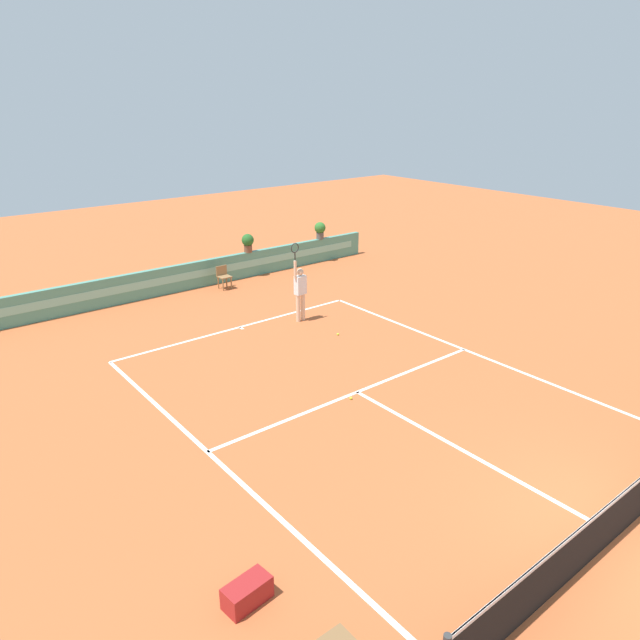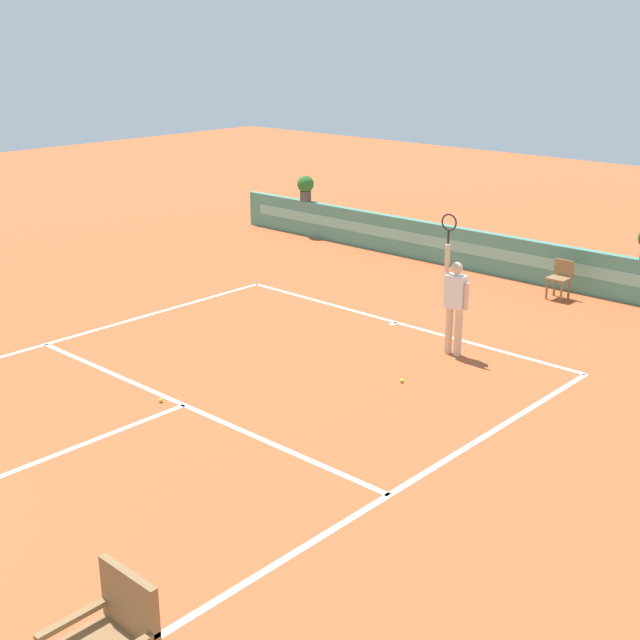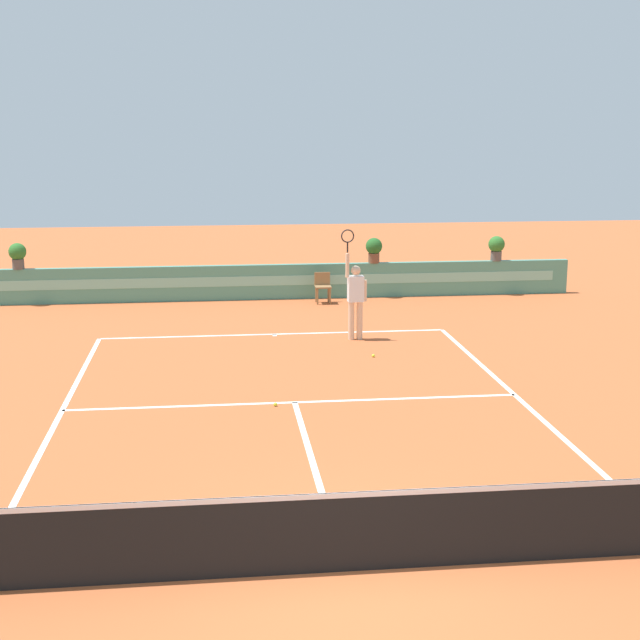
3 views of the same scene
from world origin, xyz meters
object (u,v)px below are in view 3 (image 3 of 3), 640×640
object	(u,v)px
potted_plant_far_left	(18,254)
tennis_ball_near_baseline	(373,356)
tennis_player	(355,295)
ball_kid_chair	(323,286)
tennis_ball_mid_court	(275,404)
potted_plant_far_right	(496,247)
potted_plant_right	(374,249)

from	to	relation	value
potted_plant_far_left	tennis_ball_near_baseline	bearing A→B (deg)	-38.33
tennis_player	potted_plant_far_left	xyz separation A→B (m)	(-8.62, 5.23, 0.36)
ball_kid_chair	tennis_ball_mid_court	distance (m)	9.65
tennis_ball_near_baseline	potted_plant_far_left	distance (m)	11.25
tennis_player	potted_plant_far_right	world-z (taller)	tennis_player
tennis_player	tennis_ball_near_baseline	xyz separation A→B (m)	(0.14, -1.70, -1.02)
tennis_ball_mid_court	potted_plant_far_right	world-z (taller)	potted_plant_far_right
tennis_player	ball_kid_chair	bearing A→B (deg)	92.83
tennis_ball_near_baseline	potted_plant_right	size ratio (longest dim) A/B	0.09
tennis_player	potted_plant_far_left	world-z (taller)	tennis_player
potted_plant_far_right	tennis_ball_mid_court	bearing A→B (deg)	-125.29
potted_plant_far_right	tennis_ball_near_baseline	bearing A→B (deg)	-125.02
tennis_ball_near_baseline	potted_plant_far_left	world-z (taller)	potted_plant_far_left
tennis_ball_near_baseline	ball_kid_chair	bearing A→B (deg)	93.33
ball_kid_chair	tennis_ball_near_baseline	size ratio (longest dim) A/B	12.50
tennis_ball_mid_court	potted_plant_right	distance (m)	10.86
potted_plant_far_right	potted_plant_far_left	bearing A→B (deg)	180.00
tennis_player	potted_plant_right	world-z (taller)	tennis_player
tennis_ball_mid_court	potted_plant_right	bearing A→B (deg)	70.71
ball_kid_chair	potted_plant_right	world-z (taller)	potted_plant_right
tennis_ball_mid_court	potted_plant_far_left	xyz separation A→B (m)	(-6.41, 10.17, 1.38)
tennis_player	potted_plant_right	bearing A→B (deg)	75.50
tennis_ball_near_baseline	potted_plant_right	xyz separation A→B (m)	(1.21, 6.93, 1.38)
potted_plant_far_left	tennis_player	bearing A→B (deg)	-31.23
tennis_ball_mid_court	potted_plant_far_left	world-z (taller)	potted_plant_far_left
tennis_ball_mid_court	potted_plant_far_right	distance (m)	12.53
potted_plant_far_left	tennis_ball_mid_court	bearing A→B (deg)	-57.75
tennis_ball_near_baseline	potted_plant_far_left	xyz separation A→B (m)	(-8.76, 6.93, 1.38)
tennis_ball_near_baseline	potted_plant_right	distance (m)	7.16
tennis_player	tennis_ball_near_baseline	bearing A→B (deg)	-85.36
tennis_player	potted_plant_far_right	size ratio (longest dim) A/B	3.57
tennis_player	potted_plant_far_left	distance (m)	10.09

